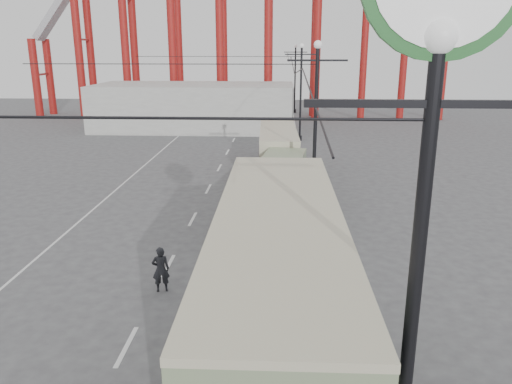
# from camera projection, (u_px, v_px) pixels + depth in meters

# --- Properties ---
(road_markings) EXTENTS (12.52, 120.00, 0.01)m
(road_markings) POSITION_uv_depth(u_px,v_px,m) (205.00, 199.00, 30.59)
(road_markings) COLOR silver
(road_markings) RESTS_ON ground
(lamp_post_near) EXTENTS (3.20, 0.44, 10.80)m
(lamp_post_near) POSITION_uv_depth(u_px,v_px,m) (429.00, 139.00, 6.32)
(lamp_post_near) COLOR black
(lamp_post_near) RESTS_ON ground
(lamp_post_mid) EXTENTS (3.20, 0.44, 9.32)m
(lamp_post_mid) POSITION_uv_depth(u_px,v_px,m) (315.00, 129.00, 27.34)
(lamp_post_mid) COLOR black
(lamp_post_mid) RESTS_ON ground
(lamp_post_far) EXTENTS (3.20, 0.44, 9.32)m
(lamp_post_far) POSITION_uv_depth(u_px,v_px,m) (301.00, 93.00, 48.44)
(lamp_post_far) COLOR black
(lamp_post_far) RESTS_ON ground
(lamp_post_distant) EXTENTS (3.20, 0.44, 9.32)m
(lamp_post_distant) POSITION_uv_depth(u_px,v_px,m) (295.00, 79.00, 69.53)
(lamp_post_distant) COLOR black
(lamp_post_distant) RESTS_ON ground
(fairground_shed) EXTENTS (22.00, 10.00, 5.00)m
(fairground_shed) POSITION_uv_depth(u_px,v_px,m) (195.00, 107.00, 56.32)
(fairground_shed) COLOR #A4A49E
(fairground_shed) RESTS_ON ground
(double_decker_bus) EXTENTS (2.74, 10.55, 5.66)m
(double_decker_bus) POSITION_uv_depth(u_px,v_px,m) (277.00, 315.00, 11.23)
(double_decker_bus) COLOR #3A4123
(double_decker_bus) RESTS_ON ground
(single_decker_green) EXTENTS (3.70, 10.42, 2.88)m
(single_decker_green) POSITION_uv_depth(u_px,v_px,m) (276.00, 189.00, 26.91)
(single_decker_green) COLOR gray
(single_decker_green) RESTS_ON ground
(single_decker_cream) EXTENTS (2.92, 10.51, 3.25)m
(single_decker_cream) POSITION_uv_depth(u_px,v_px,m) (278.00, 148.00, 36.81)
(single_decker_cream) COLOR #BDB798
(single_decker_cream) RESTS_ON ground
(pedestrian) EXTENTS (0.74, 0.59, 1.80)m
(pedestrian) POSITION_uv_depth(u_px,v_px,m) (161.00, 269.00, 18.84)
(pedestrian) COLOR black
(pedestrian) RESTS_ON ground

